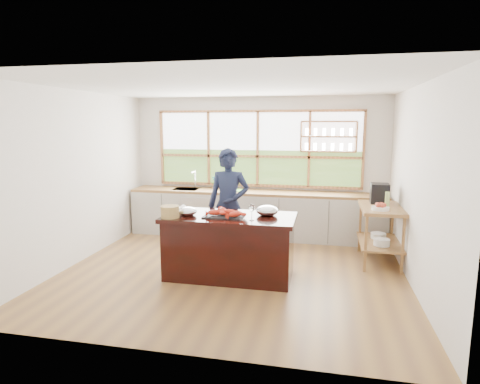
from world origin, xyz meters
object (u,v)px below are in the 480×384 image
(cook, at_px, (229,206))
(wicker_basket, at_px, (170,212))
(espresso_machine, at_px, (380,193))
(island, at_px, (230,246))

(cook, distance_m, wicker_basket, 1.13)
(espresso_machine, xyz_separation_m, wicker_basket, (-2.97, -1.67, -0.08))
(cook, height_order, wicker_basket, cook)
(island, bearing_deg, espresso_machine, 32.41)
(island, distance_m, espresso_machine, 2.66)
(cook, xyz_separation_m, wicker_basket, (-0.61, -0.95, 0.08))
(island, distance_m, wicker_basket, 0.98)
(cook, xyz_separation_m, espresso_machine, (2.36, 0.72, 0.16))
(wicker_basket, bearing_deg, espresso_machine, 29.40)
(island, relative_size, espresso_machine, 5.71)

